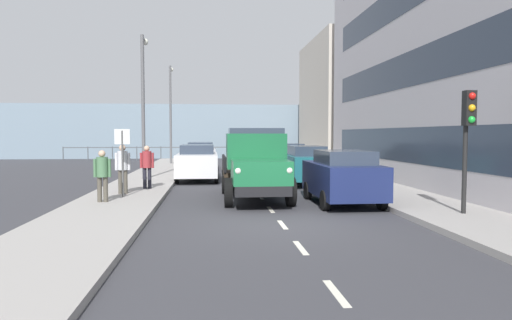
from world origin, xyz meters
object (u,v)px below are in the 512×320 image
pedestrian_with_bag (102,172)px  traffic_light_near (468,125)px  car_black_kerbside_2 (286,158)px  lamp_post_far (171,106)px  car_white_oppositeside_0 (197,162)px  car_navy_kerbside_near (342,176)px  truck_vintage_green (256,166)px  car_silver_oppositeside_1 (201,155)px  pedestrian_in_dark_coat (123,165)px  pedestrian_couple_a (147,163)px  street_sign (122,151)px  car_teal_kerbside_1 (305,164)px  lamp_post_promenade (143,94)px

pedestrian_with_bag → traffic_light_near: (-9.94, 3.10, 1.39)m
car_black_kerbside_2 → lamp_post_far: bearing=-49.6°
car_white_oppositeside_0 → car_black_kerbside_2: bearing=-149.8°
car_navy_kerbside_near → traffic_light_near: (-2.46, 2.87, 1.58)m
truck_vintage_green → pedestrian_with_bag: truck_vintage_green is taller
car_silver_oppositeside_1 → traffic_light_near: traffic_light_near is taller
truck_vintage_green → pedestrian_with_bag: bearing=9.9°
pedestrian_in_dark_coat → traffic_light_near: (-9.69, 5.02, 1.31)m
pedestrian_couple_a → street_sign: (0.46, 2.33, 0.57)m
car_teal_kerbside_1 → lamp_post_far: lamp_post_far is taller
traffic_light_near → lamp_post_far: 23.96m
pedestrian_in_dark_coat → street_sign: 1.03m
truck_vintage_green → lamp_post_far: size_ratio=0.81×
pedestrian_couple_a → car_navy_kerbside_near: bearing=151.3°
lamp_post_far → car_navy_kerbside_near: bearing=110.2°
pedestrian_couple_a → traffic_light_near: 11.21m
pedestrian_in_dark_coat → pedestrian_couple_a: pedestrian_in_dark_coat is taller
street_sign → pedestrian_in_dark_coat: bearing=-79.1°
traffic_light_near → car_silver_oppositeside_1: bearing=-67.7°
car_navy_kerbside_near → pedestrian_couple_a: 7.52m
car_teal_kerbside_1 → traffic_light_near: (-2.46, 8.61, 1.58)m
lamp_post_promenade → pedestrian_couple_a: bearing=99.6°
pedestrian_in_dark_coat → car_navy_kerbside_near: bearing=163.4°
pedestrian_with_bag → street_sign: street_sign is taller
truck_vintage_green → car_silver_oppositeside_1: 13.98m
car_teal_kerbside_1 → pedestrian_in_dark_coat: (7.23, 3.59, 0.27)m
car_teal_kerbside_1 → lamp_post_promenade: (7.26, -1.79, 3.20)m
pedestrian_in_dark_coat → traffic_light_near: 10.99m
car_silver_oppositeside_1 → pedestrian_couple_a: (1.78, 11.28, 0.22)m
car_navy_kerbside_near → traffic_light_near: size_ratio=1.19×
car_teal_kerbside_1 → lamp_post_promenade: 8.13m
pedestrian_in_dark_coat → lamp_post_promenade: (0.03, -5.38, 2.93)m
car_white_oppositeside_0 → pedestrian_with_bag: size_ratio=2.88×
lamp_post_far → street_sign: 17.97m
truck_vintage_green → pedestrian_in_dark_coat: 4.69m
car_teal_kerbside_1 → street_sign: (7.06, 4.47, 0.79)m
traffic_light_near → car_white_oppositeside_0: bearing=-56.2°
car_teal_kerbside_1 → traffic_light_near: size_ratio=1.25×
pedestrian_in_dark_coat → lamp_post_far: size_ratio=0.25×
truck_vintage_green → lamp_post_promenade: (4.60, -6.46, 2.91)m
pedestrian_in_dark_coat → traffic_light_near: size_ratio=0.54×
pedestrian_in_dark_coat → car_silver_oppositeside_1: bearing=-100.7°
car_navy_kerbside_near → lamp_post_promenade: bearing=-46.0°
pedestrian_couple_a → lamp_post_far: (0.44, -15.46, 3.14)m
car_silver_oppositeside_1 → car_teal_kerbside_1: bearing=117.8°
car_navy_kerbside_near → car_black_kerbside_2: size_ratio=0.89×
pedestrian_with_bag → street_sign: (-0.42, -1.05, 0.60)m
pedestrian_in_dark_coat → lamp_post_far: 17.19m
car_silver_oppositeside_1 → lamp_post_far: 5.80m
car_black_kerbside_2 → pedestrian_in_dark_coat: (7.23, 8.64, 0.27)m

